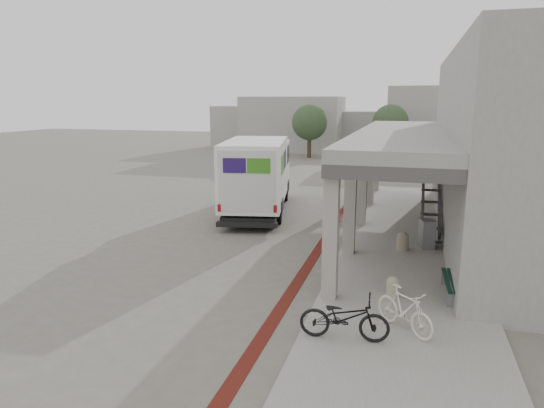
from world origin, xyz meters
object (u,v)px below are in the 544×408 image
(fedex_truck, at_px, (258,173))
(bicycle_cream, at_px, (405,310))
(bicycle_black, at_px, (344,317))
(utility_cabinet, at_px, (427,234))
(bench, at_px, (452,284))

(fedex_truck, xyz_separation_m, bicycle_cream, (6.88, -10.85, -1.21))
(bicycle_black, relative_size, bicycle_cream, 1.15)
(fedex_truck, relative_size, bicycle_cream, 4.99)
(utility_cabinet, bearing_deg, bench, -97.09)
(bench, height_order, utility_cabinet, utility_cabinet)
(fedex_truck, height_order, bicycle_cream, fedex_truck)
(bench, relative_size, bicycle_black, 0.98)
(fedex_truck, distance_m, utility_cabinet, 8.66)
(bicycle_black, xyz_separation_m, bicycle_cream, (1.24, 0.76, -0.00))
(fedex_truck, distance_m, bicycle_black, 12.96)
(utility_cabinet, relative_size, bicycle_cream, 0.59)
(fedex_truck, distance_m, bicycle_cream, 12.90)
(fedex_truck, height_order, utility_cabinet, fedex_truck)
(bench, xyz_separation_m, bicycle_cream, (-1.18, -2.42, 0.19))
(utility_cabinet, distance_m, bicycle_cream, 6.74)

